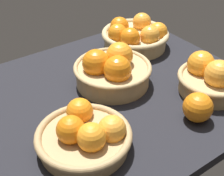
# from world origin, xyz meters

# --- Properties ---
(market_tray) EXTENTS (0.84, 0.72, 0.03)m
(market_tray) POSITION_xyz_m (0.00, 0.00, 0.01)
(market_tray) COLOR black
(market_tray) RESTS_ON ground
(basket_near_left) EXTENTS (0.24, 0.24, 0.10)m
(basket_near_left) POSITION_xyz_m (-0.20, -0.15, 0.07)
(basket_near_left) COLOR tan
(basket_near_left) RESTS_ON market_tray
(basket_center) EXTENTS (0.24, 0.24, 0.13)m
(basket_center) POSITION_xyz_m (0.01, 0.04, 0.08)
(basket_center) COLOR tan
(basket_center) RESTS_ON market_tray
(basket_far_right) EXTENTS (0.25, 0.25, 0.11)m
(basket_far_right) POSITION_xyz_m (0.23, 0.18, 0.08)
(basket_far_right) COLOR tan
(basket_far_right) RESTS_ON market_tray
(basket_near_right) EXTENTS (0.21, 0.21, 0.12)m
(basket_near_right) POSITION_xyz_m (0.23, -0.17, 0.08)
(basket_near_right) COLOR tan
(basket_near_right) RESTS_ON market_tray
(loose_orange_front_gap) EXTENTS (0.08, 0.08, 0.08)m
(loose_orange_front_gap) POSITION_xyz_m (0.10, -0.23, 0.07)
(loose_orange_front_gap) COLOR orange
(loose_orange_front_gap) RESTS_ON market_tray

